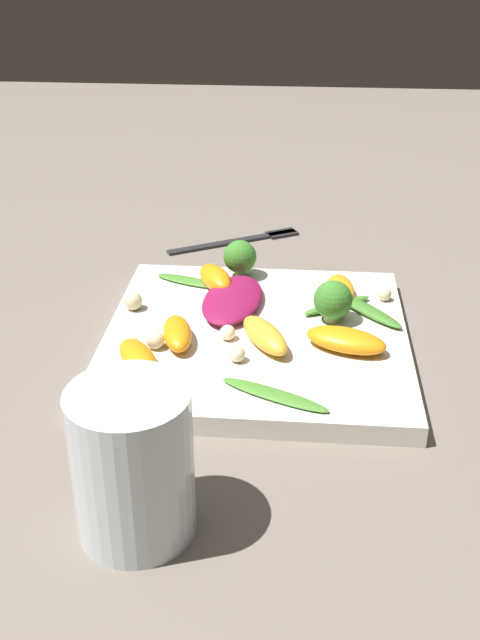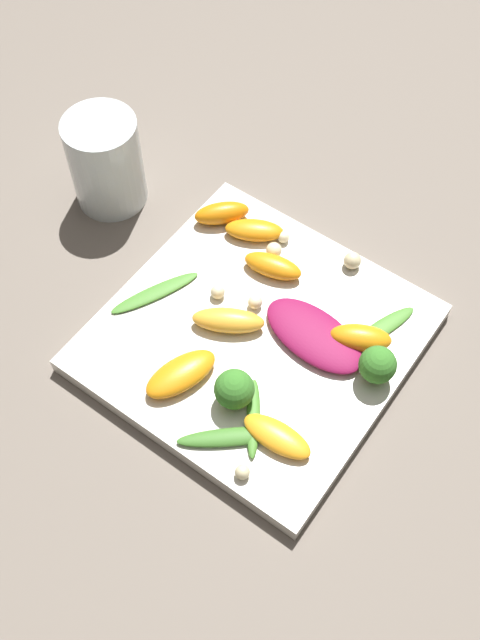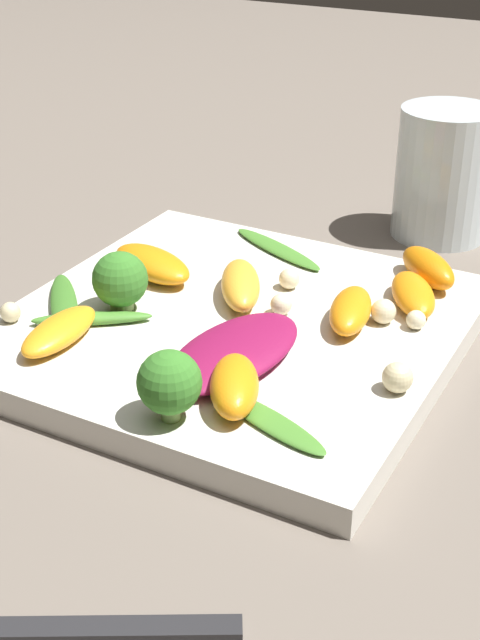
% 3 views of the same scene
% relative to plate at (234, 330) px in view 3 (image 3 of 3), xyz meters
% --- Properties ---
extents(ground_plane, '(2.40, 2.40, 0.00)m').
position_rel_plate_xyz_m(ground_plane, '(0.00, 0.00, -0.01)').
color(ground_plane, '#6B6056').
extents(plate, '(0.27, 0.27, 0.02)m').
position_rel_plate_xyz_m(plate, '(0.00, 0.00, 0.00)').
color(plate, silver).
rests_on(plate, ground_plane).
extents(drinking_glass, '(0.08, 0.08, 0.10)m').
position_rel_plate_xyz_m(drinking_glass, '(0.23, -0.06, 0.04)').
color(drinking_glass, silver).
rests_on(drinking_glass, ground_plane).
extents(radicchio_leaf_0, '(0.11, 0.07, 0.01)m').
position_rel_plate_xyz_m(radicchio_leaf_0, '(-0.05, -0.03, 0.02)').
color(radicchio_leaf_0, maroon).
rests_on(radicchio_leaf_0, plate).
extents(orange_segment_0, '(0.06, 0.05, 0.02)m').
position_rel_plate_xyz_m(orange_segment_0, '(0.07, -0.09, 0.02)').
color(orange_segment_0, orange).
rests_on(orange_segment_0, plate).
extents(orange_segment_1, '(0.05, 0.08, 0.02)m').
position_rel_plate_xyz_m(orange_segment_1, '(0.03, 0.08, 0.02)').
color(orange_segment_1, orange).
rests_on(orange_segment_1, plate).
extents(orange_segment_2, '(0.06, 0.06, 0.02)m').
position_rel_plate_xyz_m(orange_segment_2, '(0.11, -0.09, 0.02)').
color(orange_segment_2, orange).
rests_on(orange_segment_2, plate).
extents(orange_segment_3, '(0.07, 0.06, 0.02)m').
position_rel_plate_xyz_m(orange_segment_3, '(0.03, 0.01, 0.02)').
color(orange_segment_3, '#FCAD33').
rests_on(orange_segment_3, plate).
extents(orange_segment_4, '(0.06, 0.04, 0.02)m').
position_rel_plate_xyz_m(orange_segment_4, '(0.03, -0.07, 0.02)').
color(orange_segment_4, orange).
rests_on(orange_segment_4, plate).
extents(orange_segment_5, '(0.07, 0.03, 0.01)m').
position_rel_plate_xyz_m(orange_segment_5, '(-0.08, 0.08, 0.02)').
color(orange_segment_5, orange).
rests_on(orange_segment_5, plate).
extents(orange_segment_6, '(0.06, 0.05, 0.02)m').
position_rel_plate_xyz_m(orange_segment_6, '(-0.08, -0.05, 0.02)').
color(orange_segment_6, orange).
rests_on(orange_segment_6, plate).
extents(broccoli_floret_0, '(0.04, 0.04, 0.04)m').
position_rel_plate_xyz_m(broccoli_floret_0, '(-0.03, 0.07, 0.03)').
color(broccoli_floret_0, '#7A9E51').
rests_on(broccoli_floret_0, plate).
extents(broccoli_floret_1, '(0.03, 0.03, 0.04)m').
position_rel_plate_xyz_m(broccoli_floret_1, '(-0.11, -0.02, 0.03)').
color(broccoli_floret_1, '#7A9E51').
rests_on(broccoli_floret_1, plate).
extents(arugula_sprig_0, '(0.08, 0.08, 0.01)m').
position_rel_plate_xyz_m(arugula_sprig_0, '(-0.05, 0.10, 0.01)').
color(arugula_sprig_0, '#3D7528').
rests_on(arugula_sprig_0, plate).
extents(arugula_sprig_1, '(0.05, 0.09, 0.00)m').
position_rel_plate_xyz_m(arugula_sprig_1, '(0.10, 0.02, 0.01)').
color(arugula_sprig_1, '#47842D').
rests_on(arugula_sprig_1, plate).
extents(arugula_sprig_2, '(0.05, 0.07, 0.01)m').
position_rel_plate_xyz_m(arugula_sprig_2, '(-0.05, 0.07, 0.01)').
color(arugula_sprig_2, '#47842D').
rests_on(arugula_sprig_2, plate).
extents(arugula_sprig_3, '(0.04, 0.08, 0.00)m').
position_rel_plate_xyz_m(arugula_sprig_3, '(-0.09, -0.07, 0.01)').
color(arugula_sprig_3, '#47842D').
rests_on(arugula_sprig_3, plate).
extents(macadamia_nut_0, '(0.02, 0.02, 0.02)m').
position_rel_plate_xyz_m(macadamia_nut_0, '(0.04, -0.09, 0.02)').
color(macadamia_nut_0, beige).
rests_on(macadamia_nut_0, plate).
extents(macadamia_nut_1, '(0.01, 0.01, 0.01)m').
position_rel_plate_xyz_m(macadamia_nut_1, '(0.04, -0.11, 0.02)').
color(macadamia_nut_1, beige).
rests_on(macadamia_nut_1, plate).
extents(macadamia_nut_2, '(0.02, 0.02, 0.02)m').
position_rel_plate_xyz_m(macadamia_nut_2, '(-0.03, -0.12, 0.02)').
color(macadamia_nut_2, beige).
rests_on(macadamia_nut_2, plate).
extents(macadamia_nut_3, '(0.01, 0.01, 0.01)m').
position_rel_plate_xyz_m(macadamia_nut_3, '(0.02, -0.02, 0.02)').
color(macadamia_nut_3, beige).
rests_on(macadamia_nut_3, plate).
extents(macadamia_nut_4, '(0.01, 0.01, 0.01)m').
position_rel_plate_xyz_m(macadamia_nut_4, '(0.05, -0.01, 0.02)').
color(macadamia_nut_4, beige).
rests_on(macadamia_nut_4, plate).
extents(macadamia_nut_5, '(0.01, 0.01, 0.01)m').
position_rel_plate_xyz_m(macadamia_nut_5, '(-0.07, 0.12, 0.02)').
color(macadamia_nut_5, beige).
rests_on(macadamia_nut_5, plate).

